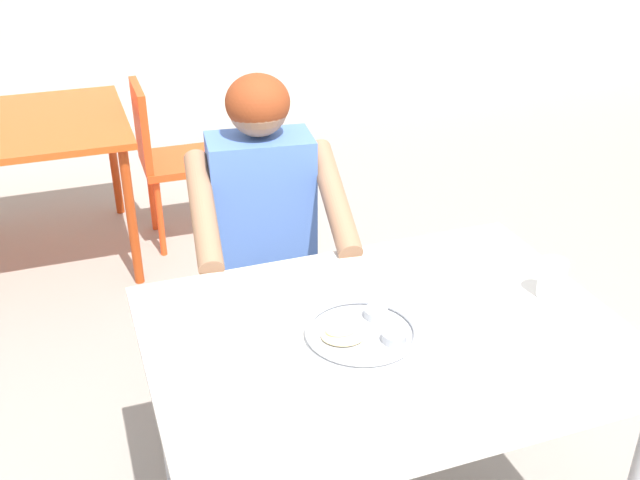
{
  "coord_description": "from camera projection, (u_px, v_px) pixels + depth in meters",
  "views": [
    {
      "loc": [
        -0.69,
        -1.38,
        1.8
      ],
      "look_at": [
        -0.1,
        0.25,
        0.89
      ],
      "focal_mm": 41.37,
      "sensor_mm": 36.0,
      "label": 1
    }
  ],
  "objects": [
    {
      "name": "diner_foreground",
      "position": [
        267.0,
        227.0,
        2.41
      ],
      "size": [
        0.54,
        0.59,
        1.2
      ],
      "color": "#313131",
      "rests_on": "ground"
    },
    {
      "name": "chair_foreground",
      "position": [
        257.0,
        256.0,
        2.71
      ],
      "size": [
        0.45,
        0.47,
        0.84
      ],
      "color": "silver",
      "rests_on": "ground"
    },
    {
      "name": "drinking_cup",
      "position": [
        552.0,
        278.0,
        1.97
      ],
      "size": [
        0.07,
        0.07,
        0.11
      ],
      "color": "white",
      "rests_on": "table_foreground"
    },
    {
      "name": "table_foreground",
      "position": [
        386.0,
        353.0,
        1.88
      ],
      "size": [
        1.19,
        0.87,
        0.74
      ],
      "color": "silver",
      "rests_on": "ground"
    },
    {
      "name": "chair_red_right",
      "position": [
        168.0,
        153.0,
        3.64
      ],
      "size": [
        0.42,
        0.39,
        0.83
      ],
      "color": "#F1471B",
      "rests_on": "ground"
    },
    {
      "name": "thali_tray",
      "position": [
        362.0,
        332.0,
        1.83
      ],
      "size": [
        0.28,
        0.28,
        0.03
      ],
      "color": "#B7BABF",
      "rests_on": "table_foreground"
    },
    {
      "name": "table_background_red",
      "position": [
        33.0,
        137.0,
        3.41
      ],
      "size": [
        0.85,
        0.92,
        0.71
      ],
      "color": "#E04C19",
      "rests_on": "ground"
    }
  ]
}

